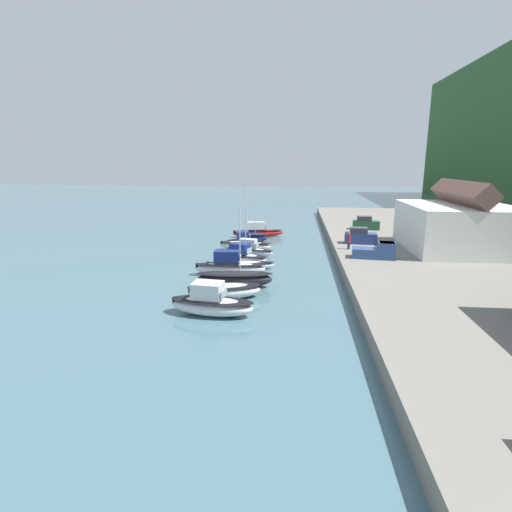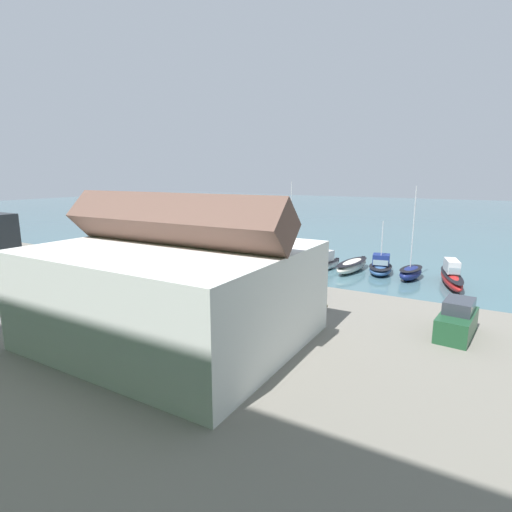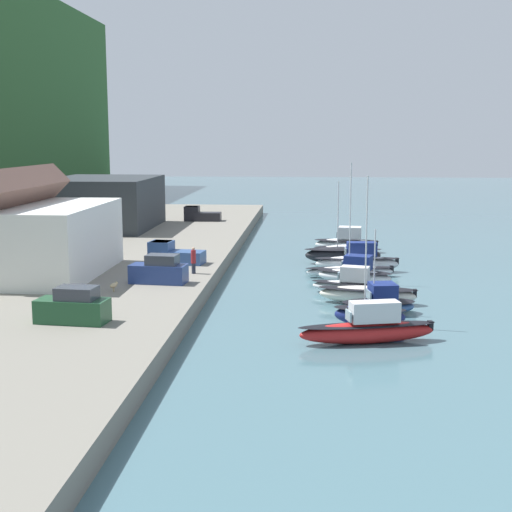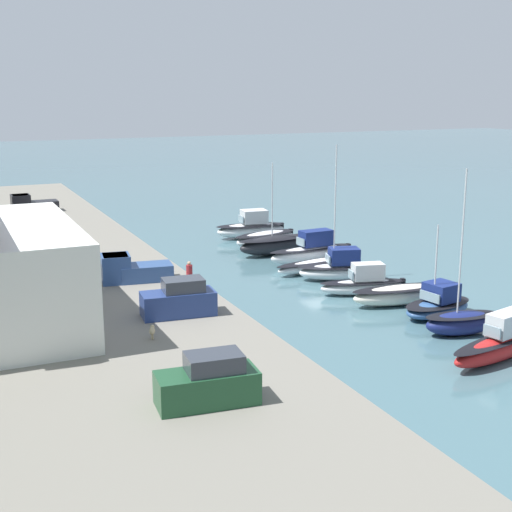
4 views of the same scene
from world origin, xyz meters
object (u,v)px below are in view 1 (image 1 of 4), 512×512
(parked_car_0, at_px, (360,237))
(moored_boat_3, at_px, (245,246))
(moored_boat_8, at_px, (235,279))
(moored_boat_9, at_px, (225,291))
(moored_boat_0, at_px, (258,232))
(moored_boat_4, at_px, (250,250))
(moored_boat_6, at_px, (240,265))
(parked_car_1, at_px, (366,224))
(pickup_truck_1, at_px, (377,251))
(dog_on_quay, at_px, (375,236))
(moored_boat_5, at_px, (242,256))
(moored_boat_7, at_px, (230,266))
(moored_boat_10, at_px, (211,303))
(person_on_quay, at_px, (349,241))
(moored_boat_2, at_px, (244,241))
(moored_boat_1, at_px, (253,237))

(parked_car_0, bearing_deg, moored_boat_3, -84.09)
(moored_boat_8, bearing_deg, moored_boat_9, -11.61)
(moored_boat_0, bearing_deg, moored_boat_4, -12.58)
(moored_boat_6, bearing_deg, moored_boat_9, -8.75)
(parked_car_1, relative_size, pickup_truck_1, 0.88)
(moored_boat_8, bearing_deg, dog_on_quay, 135.00)
(moored_boat_5, bearing_deg, parked_car_0, 132.53)
(moored_boat_8, bearing_deg, moored_boat_7, -168.87)
(moored_boat_3, height_order, moored_boat_7, moored_boat_7)
(moored_boat_9, distance_m, moored_boat_10, 4.02)
(person_on_quay, height_order, dog_on_quay, person_on_quay)
(moored_boat_8, bearing_deg, parked_car_0, 134.57)
(moored_boat_3, bearing_deg, moored_boat_5, 10.06)
(moored_boat_9, bearing_deg, parked_car_0, 128.96)
(moored_boat_2, distance_m, dog_on_quay, 18.72)
(moored_boat_5, distance_m, person_on_quay, 13.59)
(moored_boat_1, relative_size, moored_boat_3, 1.31)
(pickup_truck_1, height_order, dog_on_quay, pickup_truck_1)
(pickup_truck_1, height_order, person_on_quay, person_on_quay)
(moored_boat_0, xyz_separation_m, dog_on_quay, (6.97, 17.38, 0.87))
(moored_boat_10, xyz_separation_m, person_on_quay, (-20.25, 13.25, 1.43))
(moored_boat_6, height_order, moored_boat_10, moored_boat_10)
(person_on_quay, bearing_deg, parked_car_0, 153.18)
(moored_boat_1, bearing_deg, moored_boat_9, 9.17)
(parked_car_1, bearing_deg, moored_boat_3, -51.40)
(moored_boat_9, bearing_deg, moored_boat_4, 164.33)
(pickup_truck_1, xyz_separation_m, dog_on_quay, (-11.77, 1.90, -0.36))
(moored_boat_9, distance_m, dog_on_quay, 29.21)
(moored_boat_1, height_order, moored_boat_10, moored_boat_1)
(moored_boat_8, bearing_deg, parked_car_1, 144.44)
(moored_boat_1, height_order, moored_boat_8, moored_boat_1)
(moored_boat_3, relative_size, moored_boat_5, 0.74)
(moored_boat_1, height_order, pickup_truck_1, moored_boat_1)
(parked_car_0, bearing_deg, moored_boat_8, -34.95)
(moored_boat_1, bearing_deg, moored_boat_4, 12.33)
(moored_boat_1, distance_m, moored_boat_2, 3.48)
(moored_boat_9, bearing_deg, moored_boat_6, 165.20)
(moored_boat_2, distance_m, parked_car_0, 16.46)
(moored_boat_10, height_order, parked_car_0, parked_car_0)
(moored_boat_1, relative_size, moored_boat_6, 1.21)
(moored_boat_1, xyz_separation_m, moored_boat_6, (16.47, 0.35, -0.24))
(parked_car_0, distance_m, dog_on_quay, 4.20)
(moored_boat_4, height_order, person_on_quay, person_on_quay)
(moored_boat_3, distance_m, parked_car_1, 21.76)
(moored_boat_3, relative_size, parked_car_0, 1.71)
(moored_boat_10, bearing_deg, moored_boat_1, -173.77)
(moored_boat_7, bearing_deg, moored_boat_3, 176.67)
(pickup_truck_1, bearing_deg, moored_boat_8, -53.41)
(moored_boat_5, height_order, parked_car_1, moored_boat_5)
(moored_boat_3, relative_size, person_on_quay, 3.48)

